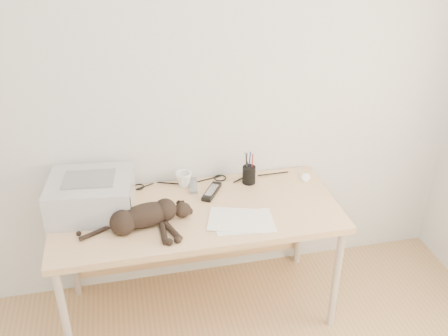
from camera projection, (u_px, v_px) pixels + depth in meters
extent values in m
plane|color=silver|center=(183.00, 93.00, 2.82)|extent=(3.50, 0.00, 3.50)
cube|color=#D4B67C|center=(197.00, 213.00, 2.80)|extent=(1.60, 0.70, 0.04)
cylinder|color=silver|center=(65.00, 322.00, 2.58)|extent=(0.04, 0.04, 0.70)
cylinder|color=silver|center=(336.00, 279.00, 2.86)|extent=(0.04, 0.04, 0.70)
cylinder|color=silver|center=(71.00, 250.00, 3.09)|extent=(0.04, 0.04, 0.70)
cylinder|color=silver|center=(300.00, 220.00, 3.37)|extent=(0.04, 0.04, 0.70)
cube|color=#D4B67C|center=(189.00, 226.00, 3.23)|extent=(1.48, 0.02, 0.60)
cube|color=#ABABB0|center=(91.00, 196.00, 2.73)|extent=(0.49, 0.43, 0.20)
cube|color=black|center=(91.00, 194.00, 2.72)|extent=(0.38, 0.06, 0.12)
cube|color=slate|center=(89.00, 179.00, 2.68)|extent=(0.29, 0.22, 0.01)
cube|color=white|center=(244.00, 222.00, 2.68)|extent=(0.34, 0.25, 0.00)
cube|color=white|center=(238.00, 220.00, 2.69)|extent=(0.37, 0.31, 0.00)
ellipsoid|color=black|center=(146.00, 215.00, 2.62)|extent=(0.33, 0.20, 0.13)
sphere|color=black|center=(123.00, 223.00, 2.57)|extent=(0.14, 0.14, 0.14)
ellipsoid|color=black|center=(183.00, 210.00, 2.70)|extent=(0.11, 0.10, 0.08)
cone|color=black|center=(179.00, 201.00, 2.72)|extent=(0.04, 0.05, 0.04)
cone|color=black|center=(183.00, 202.00, 2.72)|extent=(0.04, 0.05, 0.04)
cylinder|color=black|center=(163.00, 232.00, 2.57)|extent=(0.07, 0.18, 0.03)
cylinder|color=black|center=(172.00, 230.00, 2.59)|extent=(0.07, 0.18, 0.03)
cylinder|color=black|center=(97.00, 232.00, 2.59)|extent=(0.20, 0.07, 0.02)
imported|color=white|center=(184.00, 179.00, 2.99)|extent=(0.13, 0.13, 0.09)
cylinder|color=black|center=(249.00, 175.00, 3.02)|extent=(0.08, 0.08, 0.11)
cylinder|color=#990C0C|center=(247.00, 164.00, 2.98)|extent=(0.01, 0.01, 0.15)
cylinder|color=navy|center=(251.00, 163.00, 3.00)|extent=(0.01, 0.01, 0.15)
cylinder|color=black|center=(250.00, 165.00, 2.97)|extent=(0.01, 0.01, 0.15)
cube|color=slate|center=(193.00, 185.00, 3.00)|extent=(0.07, 0.18, 0.02)
cube|color=black|center=(212.00, 192.00, 2.93)|extent=(0.15, 0.20, 0.02)
ellipsoid|color=white|center=(306.00, 176.00, 3.09)|extent=(0.10, 0.12, 0.03)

